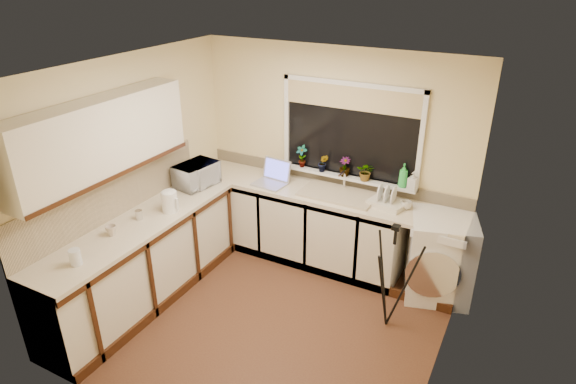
{
  "coord_description": "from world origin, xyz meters",
  "views": [
    {
      "loc": [
        1.98,
        -3.35,
        3.23
      ],
      "look_at": [
        -0.08,
        0.55,
        1.15
      ],
      "focal_mm": 30.6,
      "sensor_mm": 36.0,
      "label": 1
    }
  ],
  "objects_px": {
    "washing_machine": "(440,257)",
    "plant_c": "(345,167)",
    "kettle": "(170,202)",
    "plant_a": "(302,156)",
    "soap_bottle_clear": "(413,181)",
    "soap_bottle_green": "(403,175)",
    "tripod": "(391,277)",
    "plant_d": "(366,172)",
    "dish_rack": "(388,203)",
    "steel_jar": "(139,215)",
    "cup_left": "(111,230)",
    "laptop": "(273,177)",
    "glass_jug": "(75,257)",
    "microwave": "(196,175)",
    "plant_b": "(323,163)",
    "cup_back": "(406,205)"
  },
  "relations": [
    {
      "from": "plant_b",
      "to": "washing_machine",
      "type": "bearing_deg",
      "value": -8.4
    },
    {
      "from": "soap_bottle_clear",
      "to": "tripod",
      "type": "bearing_deg",
      "value": -83.62
    },
    {
      "from": "microwave",
      "to": "dish_rack",
      "type": "bearing_deg",
      "value": -68.22
    },
    {
      "from": "microwave",
      "to": "plant_c",
      "type": "relative_size",
      "value": 2.21
    },
    {
      "from": "dish_rack",
      "to": "soap_bottle_clear",
      "type": "height_order",
      "value": "soap_bottle_clear"
    },
    {
      "from": "microwave",
      "to": "plant_c",
      "type": "height_order",
      "value": "plant_c"
    },
    {
      "from": "dish_rack",
      "to": "plant_a",
      "type": "distance_m",
      "value": 1.16
    },
    {
      "from": "dish_rack",
      "to": "plant_d",
      "type": "distance_m",
      "value": 0.44
    },
    {
      "from": "soap_bottle_clear",
      "to": "soap_bottle_green",
      "type": "bearing_deg",
      "value": 166.03
    },
    {
      "from": "kettle",
      "to": "glass_jug",
      "type": "distance_m",
      "value": 1.14
    },
    {
      "from": "dish_rack",
      "to": "cup_back",
      "type": "bearing_deg",
      "value": 18.03
    },
    {
      "from": "laptop",
      "to": "glass_jug",
      "type": "bearing_deg",
      "value": -100.07
    },
    {
      "from": "laptop",
      "to": "cup_left",
      "type": "xyz_separation_m",
      "value": [
        -0.75,
        -1.75,
        -0.02
      ]
    },
    {
      "from": "washing_machine",
      "to": "cup_left",
      "type": "relative_size",
      "value": 8.66
    },
    {
      "from": "laptop",
      "to": "tripod",
      "type": "height_order",
      "value": "laptop"
    },
    {
      "from": "soap_bottle_clear",
      "to": "cup_back",
      "type": "distance_m",
      "value": 0.27
    },
    {
      "from": "washing_machine",
      "to": "soap_bottle_green",
      "type": "bearing_deg",
      "value": 140.4
    },
    {
      "from": "washing_machine",
      "to": "microwave",
      "type": "relative_size",
      "value": 1.88
    },
    {
      "from": "glass_jug",
      "to": "soap_bottle_clear",
      "type": "height_order",
      "value": "soap_bottle_clear"
    },
    {
      "from": "dish_rack",
      "to": "washing_machine",
      "type": "bearing_deg",
      "value": 12.22
    },
    {
      "from": "plant_c",
      "to": "cup_left",
      "type": "relative_size",
      "value": 2.09
    },
    {
      "from": "laptop",
      "to": "microwave",
      "type": "bearing_deg",
      "value": -141.87
    },
    {
      "from": "plant_d",
      "to": "soap_bottle_green",
      "type": "relative_size",
      "value": 0.81
    },
    {
      "from": "washing_machine",
      "to": "glass_jug",
      "type": "xyz_separation_m",
      "value": [
        -2.6,
        -2.29,
        0.52
      ]
    },
    {
      "from": "tripod",
      "to": "plant_a",
      "type": "xyz_separation_m",
      "value": [
        -1.42,
        0.96,
        0.63
      ]
    },
    {
      "from": "steel_jar",
      "to": "plant_a",
      "type": "height_order",
      "value": "plant_a"
    },
    {
      "from": "steel_jar",
      "to": "plant_c",
      "type": "xyz_separation_m",
      "value": [
        1.52,
        1.64,
        0.21
      ]
    },
    {
      "from": "tripod",
      "to": "cup_back",
      "type": "distance_m",
      "value": 0.87
    },
    {
      "from": "kettle",
      "to": "microwave",
      "type": "bearing_deg",
      "value": 103.14
    },
    {
      "from": "tripod",
      "to": "cup_left",
      "type": "bearing_deg",
      "value": -173.7
    },
    {
      "from": "washing_machine",
      "to": "plant_c",
      "type": "distance_m",
      "value": 1.39
    },
    {
      "from": "microwave",
      "to": "plant_c",
      "type": "bearing_deg",
      "value": -56.83
    },
    {
      "from": "steel_jar",
      "to": "soap_bottle_clear",
      "type": "xyz_separation_m",
      "value": [
        2.29,
        1.63,
        0.2
      ]
    },
    {
      "from": "plant_d",
      "to": "cup_back",
      "type": "xyz_separation_m",
      "value": [
        0.51,
        -0.17,
        -0.21
      ]
    },
    {
      "from": "soap_bottle_green",
      "to": "cup_back",
      "type": "bearing_deg",
      "value": -61.15
    },
    {
      "from": "tripod",
      "to": "steel_jar",
      "type": "height_order",
      "value": "tripod"
    },
    {
      "from": "steel_jar",
      "to": "cup_left",
      "type": "distance_m",
      "value": 0.36
    },
    {
      "from": "microwave",
      "to": "cup_left",
      "type": "bearing_deg",
      "value": -173.08
    },
    {
      "from": "tripod",
      "to": "plant_d",
      "type": "height_order",
      "value": "plant_d"
    },
    {
      "from": "laptop",
      "to": "microwave",
      "type": "xyz_separation_m",
      "value": [
        -0.73,
        -0.46,
        0.06
      ]
    },
    {
      "from": "kettle",
      "to": "microwave",
      "type": "distance_m",
      "value": 0.66
    },
    {
      "from": "plant_d",
      "to": "kettle",
      "type": "bearing_deg",
      "value": -140.12
    },
    {
      "from": "cup_back",
      "to": "cup_left",
      "type": "bearing_deg",
      "value": -141.65
    },
    {
      "from": "steel_jar",
      "to": "plant_b",
      "type": "xyz_separation_m",
      "value": [
        1.26,
        1.64,
        0.21
      ]
    },
    {
      "from": "kettle",
      "to": "cup_back",
      "type": "relative_size",
      "value": 1.93
    },
    {
      "from": "plant_c",
      "to": "plant_d",
      "type": "xyz_separation_m",
      "value": [
        0.25,
        -0.01,
        -0.0
      ]
    },
    {
      "from": "plant_c",
      "to": "plant_d",
      "type": "bearing_deg",
      "value": -2.82
    },
    {
      "from": "kettle",
      "to": "plant_a",
      "type": "height_order",
      "value": "plant_a"
    },
    {
      "from": "steel_jar",
      "to": "soap_bottle_clear",
      "type": "bearing_deg",
      "value": 35.47
    },
    {
      "from": "kettle",
      "to": "glass_jug",
      "type": "height_order",
      "value": "kettle"
    }
  ]
}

